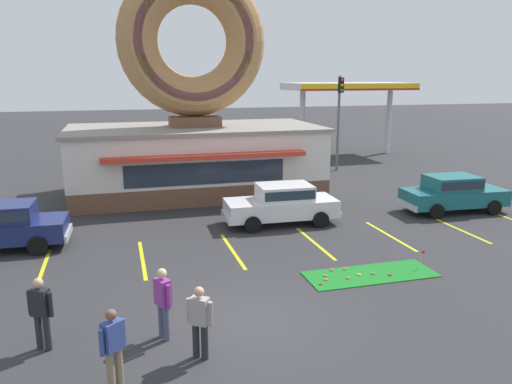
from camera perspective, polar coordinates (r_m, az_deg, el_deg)
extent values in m
plane|color=#2D2D30|center=(12.47, -0.91, -14.60)|extent=(160.00, 160.00, 0.00)
cube|color=brown|center=(25.53, -6.83, 0.95)|extent=(12.00, 6.00, 0.90)
cube|color=silver|center=(25.24, -6.93, 4.51)|extent=(12.00, 6.00, 2.30)
cube|color=gray|center=(25.09, -7.01, 7.28)|extent=(12.30, 6.30, 0.16)
cube|color=red|center=(21.97, -5.61, 4.05)|extent=(9.00, 0.60, 0.20)
cube|color=#232D3D|center=(22.39, -5.69, 2.14)|extent=(7.20, 0.03, 1.00)
cube|color=brown|center=(25.05, -7.03, 8.03)|extent=(2.40, 1.80, 0.50)
torus|color=#B27F4C|center=(25.01, -7.28, 16.74)|extent=(7.10, 1.90, 7.10)
torus|color=#D8728C|center=(24.59, -7.12, 16.80)|extent=(6.25, 1.05, 6.24)
cube|color=#197523|center=(15.48, 12.93, -9.16)|extent=(3.93, 1.44, 0.03)
torus|color=#D8667F|center=(15.07, 7.91, -9.44)|extent=(0.13, 0.13, 0.04)
torus|color=#D8667F|center=(15.50, 8.64, -8.80)|extent=(0.13, 0.13, 0.04)
torus|color=#D17F47|center=(14.80, 8.00, -9.87)|extent=(0.13, 0.13, 0.04)
torus|color=#E5C666|center=(15.31, 11.70, -9.22)|extent=(0.13, 0.13, 0.04)
torus|color=#D17F47|center=(15.01, 10.45, -9.63)|extent=(0.13, 0.13, 0.04)
torus|color=#A5724C|center=(15.47, 13.20, -9.06)|extent=(0.13, 0.13, 0.04)
torus|color=brown|center=(14.49, 7.42, -10.37)|extent=(0.13, 0.13, 0.04)
torus|color=brown|center=(15.51, 15.06, -9.11)|extent=(0.13, 0.13, 0.04)
torus|color=#D17F47|center=(15.66, 10.17, -8.64)|extent=(0.13, 0.13, 0.04)
sphere|color=white|center=(15.13, 8.68, -9.36)|extent=(0.04, 0.04, 0.04)
cylinder|color=silver|center=(16.26, 18.30, -7.31)|extent=(0.01, 0.01, 0.55)
cube|color=red|center=(16.22, 18.54, -6.54)|extent=(0.12, 0.01, 0.08)
cube|color=silver|center=(19.94, 2.85, -1.81)|extent=(4.46, 1.91, 0.68)
cube|color=silver|center=(19.83, 3.29, 0.00)|extent=(2.15, 1.63, 0.60)
cube|color=#232D3D|center=(19.83, 3.29, 0.06)|extent=(2.07, 1.65, 0.36)
cube|color=silver|center=(19.51, -3.46, -2.89)|extent=(0.16, 1.67, 0.24)
cube|color=silver|center=(20.73, 8.76, -2.05)|extent=(0.16, 1.67, 0.24)
cylinder|color=black|center=(18.88, -0.38, -3.73)|extent=(0.65, 0.24, 0.64)
cylinder|color=black|center=(20.53, -1.52, -2.35)|extent=(0.65, 0.24, 0.64)
cylinder|color=black|center=(19.66, 7.39, -3.15)|extent=(0.65, 0.24, 0.64)
cylinder|color=black|center=(21.25, 5.69, -1.87)|extent=(0.65, 0.24, 0.64)
cube|color=navy|center=(18.89, -27.14, -2.12)|extent=(2.16, 1.64, 0.60)
cube|color=#232D3D|center=(18.89, -27.14, -2.06)|extent=(2.07, 1.66, 0.36)
cube|color=silver|center=(18.73, -20.66, -4.42)|extent=(0.16, 1.67, 0.24)
cylinder|color=black|center=(18.07, -23.69, -5.66)|extent=(0.65, 0.24, 0.64)
cylinder|color=black|center=(19.73, -22.84, -4.05)|extent=(0.65, 0.24, 0.64)
cube|color=#196066|center=(23.35, 21.67, -0.52)|extent=(4.48, 1.97, 0.68)
cube|color=#196066|center=(23.14, 21.49, 1.00)|extent=(2.17, 1.66, 0.60)
cube|color=#232D3D|center=(23.13, 21.50, 1.05)|extent=(2.09, 1.68, 0.36)
cube|color=silver|center=(24.73, 25.89, -0.77)|extent=(0.18, 1.67, 0.24)
cube|color=silver|center=(22.23, 16.86, -1.44)|extent=(0.18, 1.67, 0.24)
cylinder|color=black|center=(24.90, 23.06, -0.64)|extent=(0.65, 0.25, 0.64)
cylinder|color=black|center=(23.55, 25.53, -1.62)|extent=(0.65, 0.25, 0.64)
cylinder|color=black|center=(23.42, 17.64, -1.02)|extent=(0.65, 0.25, 0.64)
cylinder|color=black|center=(21.98, 19.94, -2.10)|extent=(0.65, 0.25, 0.64)
cylinder|color=#474C66|center=(11.84, -10.74, -14.18)|extent=(0.15, 0.15, 0.83)
cylinder|color=#474C66|center=(11.69, -10.22, -14.54)|extent=(0.15, 0.15, 0.83)
cube|color=#8C3393|center=(11.45, -10.63, -11.17)|extent=(0.38, 0.45, 0.61)
cylinder|color=#8C3393|center=(11.66, -11.27, -10.90)|extent=(0.10, 0.10, 0.56)
cylinder|color=#8C3393|center=(11.27, -9.95, -11.73)|extent=(0.10, 0.10, 0.56)
sphere|color=beige|center=(11.28, -10.73, -9.12)|extent=(0.22, 0.22, 0.22)
cylinder|color=#7F7056|center=(10.34, -16.28, -19.00)|extent=(0.15, 0.15, 0.79)
cylinder|color=#7F7056|center=(10.44, -15.38, -18.59)|extent=(0.15, 0.15, 0.79)
cube|color=#33478C|center=(10.05, -16.08, -15.49)|extent=(0.45, 0.42, 0.57)
cylinder|color=#33478C|center=(9.93, -17.24, -16.12)|extent=(0.10, 0.10, 0.53)
cylinder|color=#33478C|center=(10.20, -14.93, -15.15)|extent=(0.10, 0.10, 0.53)
sphere|color=brown|center=(9.86, -16.24, -13.33)|extent=(0.21, 0.21, 0.21)
cylinder|color=#232328|center=(12.14, -23.55, -14.43)|extent=(0.15, 0.15, 0.81)
cylinder|color=#232328|center=(12.03, -22.74, -14.61)|extent=(0.15, 0.15, 0.81)
cube|color=black|center=(11.79, -23.46, -11.48)|extent=(0.45, 0.39, 0.59)
cylinder|color=black|center=(11.94, -24.45, -11.42)|extent=(0.10, 0.10, 0.55)
cylinder|color=black|center=(11.66, -22.42, -11.81)|extent=(0.10, 0.10, 0.55)
sphere|color=tan|center=(11.62, -23.66, -9.52)|extent=(0.22, 0.22, 0.22)
cylinder|color=#232328|center=(10.91, -5.89, -16.66)|extent=(0.15, 0.15, 0.79)
cylinder|color=#232328|center=(10.99, -6.87, -16.45)|extent=(0.15, 0.15, 0.79)
cube|color=gray|center=(10.63, -6.47, -13.35)|extent=(0.45, 0.42, 0.58)
cylinder|color=gray|center=(10.54, -5.22, -13.73)|extent=(0.10, 0.10, 0.53)
cylinder|color=gray|center=(10.74, -7.70, -13.25)|extent=(0.10, 0.10, 0.53)
sphere|color=tan|center=(10.44, -6.54, -11.27)|extent=(0.21, 0.21, 0.21)
cylinder|color=#51565B|center=(22.76, -20.04, -1.20)|extent=(0.56, 0.56, 0.95)
torus|color=#303437|center=(22.66, -20.13, -0.03)|extent=(0.57, 0.57, 0.05)
cylinder|color=#595B60|center=(31.39, 9.38, 7.67)|extent=(0.16, 0.16, 5.80)
cube|color=black|center=(31.10, 9.69, 11.95)|extent=(0.28, 0.24, 0.90)
sphere|color=red|center=(30.99, 9.81, 12.50)|extent=(0.18, 0.18, 0.18)
sphere|color=orange|center=(30.99, 9.78, 11.95)|extent=(0.18, 0.18, 0.18)
sphere|color=green|center=(31.00, 9.76, 11.39)|extent=(0.18, 0.18, 0.18)
cylinder|color=silver|center=(36.48, 5.30, 7.75)|extent=(0.40, 0.40, 4.80)
cylinder|color=silver|center=(39.52, 14.91, 7.78)|extent=(0.40, 0.40, 4.80)
cube|color=silver|center=(37.72, 10.47, 11.80)|extent=(9.00, 4.40, 0.50)
cube|color=yellow|center=(35.74, 12.05, 11.67)|extent=(9.00, 0.04, 0.44)
cube|color=red|center=(35.72, 12.06, 11.39)|extent=(9.00, 0.04, 0.12)
cube|color=yellow|center=(16.89, -23.16, -8.05)|extent=(0.12, 3.60, 0.01)
cube|color=yellow|center=(16.72, -12.85, -7.49)|extent=(0.12, 3.60, 0.01)
cube|color=yellow|center=(17.09, -2.70, -6.71)|extent=(0.12, 3.60, 0.01)
cube|color=yellow|center=(17.96, 6.72, -5.79)|extent=(0.12, 3.60, 0.01)
cube|color=yellow|center=(19.26, 15.04, -4.84)|extent=(0.12, 3.60, 0.01)
cube|color=yellow|center=(20.91, 22.15, -3.95)|extent=(0.12, 3.60, 0.01)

